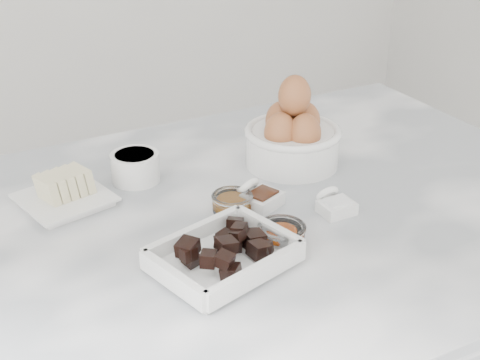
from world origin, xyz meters
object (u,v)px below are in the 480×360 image
honey_bowl (232,202)px  salt_spoon (334,204)px  sugar_ramekin (135,166)px  butter_plate (62,193)px  chocolate_dish (224,253)px  egg_bowl (293,136)px  zest_bowl (282,234)px  vanilla_spoon (259,196)px

honey_bowl → salt_spoon: bearing=-28.9°
sugar_ramekin → salt_spoon: (0.24, -0.25, -0.01)m
salt_spoon → butter_plate: bearing=149.0°
chocolate_dish → salt_spoon: bearing=13.7°
egg_bowl → salt_spoon: bearing=-100.4°
zest_bowl → vanilla_spoon: (0.03, 0.12, -0.00)m
chocolate_dish → sugar_ramekin: 0.31m
salt_spoon → egg_bowl: bearing=79.6°
zest_bowl → vanilla_spoon: bearing=76.4°
butter_plate → zest_bowl: butter_plate is taller
chocolate_dish → salt_spoon: size_ratio=3.39×
sugar_ramekin → vanilla_spoon: sugar_ramekin is taller
honey_bowl → salt_spoon: salt_spoon is taller
butter_plate → honey_bowl: (0.23, -0.15, -0.01)m
honey_bowl → chocolate_dish: bearing=-121.7°
sugar_ramekin → egg_bowl: 0.28m
vanilla_spoon → sugar_ramekin: bearing=129.5°
chocolate_dish → vanilla_spoon: size_ratio=2.53×
honey_bowl → zest_bowl: 0.12m
sugar_ramekin → egg_bowl: size_ratio=0.48×
honey_bowl → zest_bowl: (0.02, -0.12, 0.00)m
butter_plate → sugar_ramekin: size_ratio=1.90×
butter_plate → vanilla_spoon: 0.32m
zest_bowl → salt_spoon: (0.12, 0.04, -0.00)m
honey_bowl → zest_bowl: bearing=-81.6°
egg_bowl → vanilla_spoon: size_ratio=2.02×
chocolate_dish → vanilla_spoon: (0.13, 0.13, -0.01)m
chocolate_dish → salt_spoon: (0.22, 0.05, -0.01)m
honey_bowl → vanilla_spoon: (0.05, -0.00, 0.00)m
chocolate_dish → honey_bowl: size_ratio=3.27×
sugar_ramekin → zest_bowl: sugar_ramekin is taller
sugar_ramekin → honey_bowl: sugar_ramekin is taller
butter_plate → egg_bowl: size_ratio=0.91×
chocolate_dish → honey_bowl: (0.08, 0.13, -0.01)m
egg_bowl → honey_bowl: (-0.17, -0.10, -0.04)m
egg_bowl → honey_bowl: egg_bowl is taller
salt_spoon → vanilla_spoon: bearing=141.7°
vanilla_spoon → honey_bowl: bearing=176.3°
butter_plate → vanilla_spoon: butter_plate is taller
sugar_ramekin → zest_bowl: (0.12, -0.29, -0.01)m
chocolate_dish → zest_bowl: 0.10m
butter_plate → zest_bowl: (0.25, -0.27, -0.00)m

